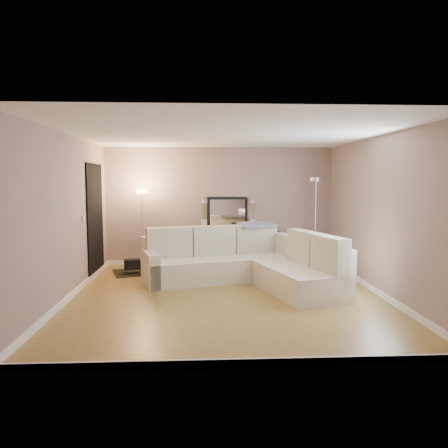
{
  "coord_description": "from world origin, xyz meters",
  "views": [
    {
      "loc": [
        -0.41,
        -6.93,
        1.88
      ],
      "look_at": [
        0.0,
        0.8,
        1.1
      ],
      "focal_mm": 35.0,
      "sensor_mm": 36.0,
      "label": 1
    }
  ],
  "objects_px": {
    "floor_lamp_unlit": "(316,204)",
    "console_table": "(225,246)",
    "sectional_sofa": "(247,263)",
    "floor_lamp_lit": "(142,213)"
  },
  "relations": [
    {
      "from": "console_table",
      "to": "floor_lamp_lit",
      "type": "distance_m",
      "value": 1.93
    },
    {
      "from": "sectional_sofa",
      "to": "console_table",
      "type": "xyz_separation_m",
      "value": [
        -0.31,
        1.64,
        0.07
      ]
    },
    {
      "from": "floor_lamp_lit",
      "to": "floor_lamp_unlit",
      "type": "height_order",
      "value": "floor_lamp_unlit"
    },
    {
      "from": "sectional_sofa",
      "to": "floor_lamp_unlit",
      "type": "relative_size",
      "value": 1.8
    },
    {
      "from": "sectional_sofa",
      "to": "floor_lamp_unlit",
      "type": "xyz_separation_m",
      "value": [
        1.61,
        1.35,
        1.0
      ]
    },
    {
      "from": "sectional_sofa",
      "to": "floor_lamp_lit",
      "type": "xyz_separation_m",
      "value": [
        -2.07,
        1.39,
        0.81
      ]
    },
    {
      "from": "floor_lamp_unlit",
      "to": "console_table",
      "type": "bearing_deg",
      "value": 171.26
    },
    {
      "from": "floor_lamp_lit",
      "to": "floor_lamp_unlit",
      "type": "distance_m",
      "value": 3.68
    },
    {
      "from": "floor_lamp_lit",
      "to": "sectional_sofa",
      "type": "bearing_deg",
      "value": -33.91
    },
    {
      "from": "sectional_sofa",
      "to": "floor_lamp_lit",
      "type": "bearing_deg",
      "value": 146.09
    }
  ]
}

